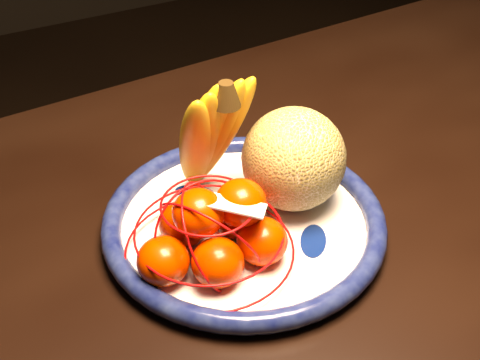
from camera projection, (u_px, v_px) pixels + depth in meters
name	position (u px, v px, depth m)	size (l,w,h in m)	color
dining_table	(289.00, 277.00, 0.84)	(1.49, 0.96, 0.72)	black
fruit_bowl	(244.00, 223.00, 0.78)	(0.33, 0.33, 0.03)	white
cantaloupe	(294.00, 159.00, 0.78)	(0.12, 0.12, 0.12)	olive
banana_bunch	(208.00, 132.00, 0.77)	(0.12, 0.12, 0.19)	gold
mandarin_bag	(214.00, 232.00, 0.72)	(0.24, 0.24, 0.12)	#FF2A00
price_tag	(231.00, 204.00, 0.69)	(0.07, 0.03, 0.00)	white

